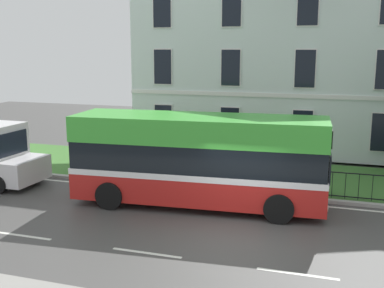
# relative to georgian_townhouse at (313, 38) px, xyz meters

# --- Properties ---
(ground_plane) EXTENTS (60.00, 56.00, 0.18)m
(ground_plane) POSITION_rel_georgian_townhouse_xyz_m (-1.02, -13.08, -5.98)
(ground_plane) COLOR #464443
(georgian_townhouse) EXTENTS (18.04, 8.28, 11.61)m
(georgian_townhouse) POSITION_rel_georgian_townhouse_xyz_m (0.00, 0.00, 0.00)
(georgian_townhouse) COLOR silver
(georgian_townhouse) RESTS_ON ground_plane
(iron_verge_railing) EXTENTS (15.00, 0.04, 0.97)m
(iron_verge_railing) POSITION_rel_georgian_townhouse_xyz_m (0.00, -9.71, -5.34)
(iron_verge_railing) COLOR black
(iron_verge_railing) RESTS_ON ground_plane
(single_decker_bus) EXTENTS (8.84, 3.02, 3.16)m
(single_decker_bus) POSITION_rel_georgian_townhouse_xyz_m (-2.85, -11.65, -4.30)
(single_decker_bus) COLOR red
(single_decker_bus) RESTS_ON ground_plane
(litter_bin) EXTENTS (0.47, 0.47, 1.09)m
(litter_bin) POSITION_rel_georgian_townhouse_xyz_m (1.08, -9.24, -5.29)
(litter_bin) COLOR #4C4742
(litter_bin) RESTS_ON ground_plane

